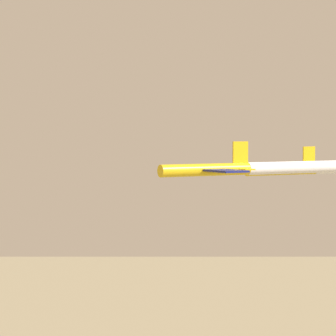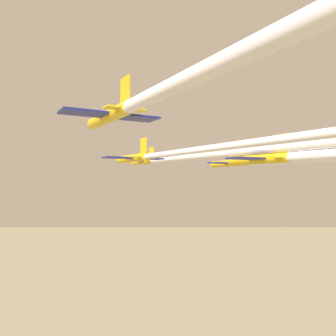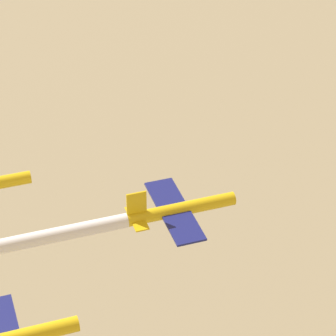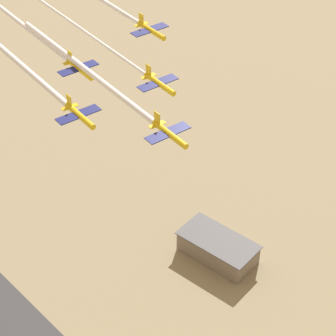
% 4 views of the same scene
% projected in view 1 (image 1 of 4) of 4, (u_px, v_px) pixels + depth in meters
% --- Properties ---
extents(jet_0, '(10.03, 9.71, 3.37)m').
position_uv_depth(jet_0, '(209.00, 169.00, 77.73)').
color(jet_0, gold).
extents(jet_2, '(10.03, 9.71, 3.37)m').
position_uv_depth(jet_2, '(284.00, 169.00, 94.47)').
color(jet_2, gold).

